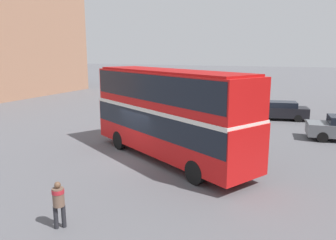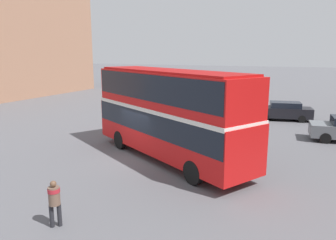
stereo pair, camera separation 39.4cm
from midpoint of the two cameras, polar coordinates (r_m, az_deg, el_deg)
name	(u,v)px [view 2 (the right image)]	position (r m, az deg, el deg)	size (l,w,h in m)	color
ground_plane	(132,158)	(17.84, -5.57, -6.59)	(240.00, 240.00, 0.00)	#5B5B60
double_decker_bus	(168,109)	(16.95, 0.67, 1.95)	(10.53, 7.49, 4.72)	red
pedestrian_foreground	(54,199)	(11.37, -18.23, -12.90)	(0.55, 0.55, 1.58)	#232328
parked_car_kerb_near	(283,111)	(29.05, 19.78, 1.51)	(4.84, 2.59, 1.53)	black
parked_car_kerb_far	(171,98)	(34.76, 0.91, 3.85)	(4.30, 2.54, 1.61)	silver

